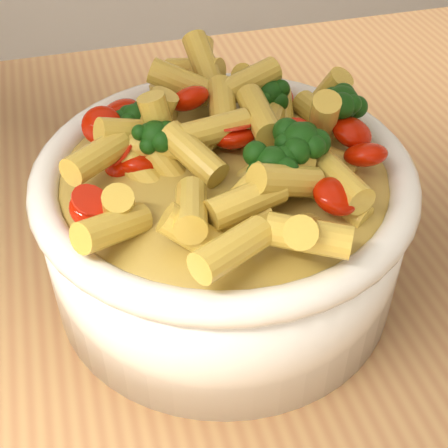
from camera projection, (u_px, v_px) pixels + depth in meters
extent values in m
cube|color=#A37646|center=(141.00, 287.00, 0.51)|extent=(1.20, 0.80, 0.04)
cylinder|color=#A37646|center=(419.00, 260.00, 1.17)|extent=(0.05, 0.05, 0.86)
cylinder|color=white|center=(224.00, 229.00, 0.46)|extent=(0.25, 0.25, 0.10)
ellipsoid|color=white|center=(224.00, 259.00, 0.48)|extent=(0.23, 0.23, 0.04)
torus|color=white|center=(224.00, 174.00, 0.42)|extent=(0.26, 0.26, 0.02)
ellipsoid|color=gold|center=(224.00, 174.00, 0.42)|extent=(0.22, 0.22, 0.03)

